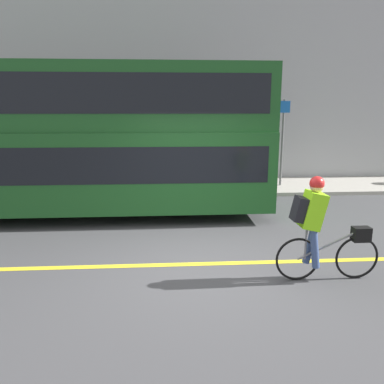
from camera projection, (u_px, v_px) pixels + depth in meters
The scene contains 7 objects.
ground_plane at pixel (201, 266), 6.18m from camera, with size 80.00×80.00×0.00m, color #424244.
road_center_line at pixel (200, 264), 6.27m from camera, with size 50.00×0.14×0.01m, color yellow.
sidewalk_curb at pixel (184, 187), 12.18m from camera, with size 60.00×2.54×0.11m.
building_facade at pixel (182, 78), 12.80m from camera, with size 60.00×0.30×7.15m.
bus at pixel (34, 135), 8.79m from camera, with size 11.02×2.58×3.51m.
cyclist_on_bike at pixel (319, 225), 5.53m from camera, with size 1.59×0.32×1.60m.
street_sign_post at pixel (283, 138), 11.91m from camera, with size 0.36×0.09×2.73m.
Camera 1 is at (-0.53, -5.74, 2.55)m, focal length 35.00 mm.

